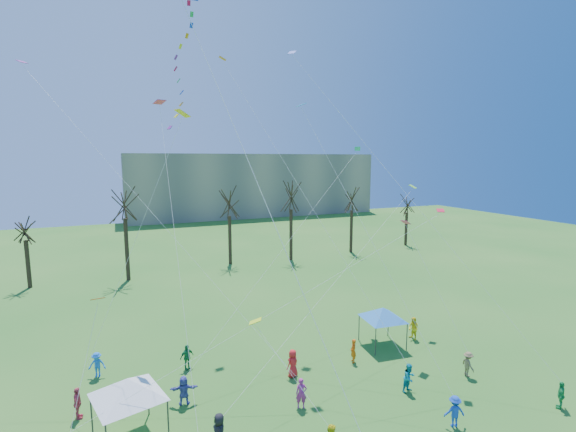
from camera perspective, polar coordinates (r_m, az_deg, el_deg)
name	(u,v)px	position (r m, az deg, el deg)	size (l,w,h in m)	color
distant_building	(253,185)	(100.34, -4.99, 4.47)	(60.00, 14.00, 15.00)	gray
bare_tree_row	(214,212)	(51.43, -10.52, 0.62)	(68.02, 8.42, 11.23)	black
big_box_kite	(187,68)	(20.80, -14.23, 19.79)	(3.44, 6.06, 22.66)	red
canopy_tent_white	(128,388)	(22.65, -21.85, -21.75)	(4.19, 4.19, 3.26)	#3F3F44
canopy_tent_blue	(383,313)	(31.34, 13.35, -13.32)	(3.90, 3.90, 2.94)	#3F3F44
festival_crowd	(275,395)	(24.30, -1.82, -24.13)	(26.75, 14.54, 1.84)	#B42416
small_kites_aloft	(273,170)	(26.54, -2.11, 6.62)	(29.08, 17.45, 32.83)	#F5500C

